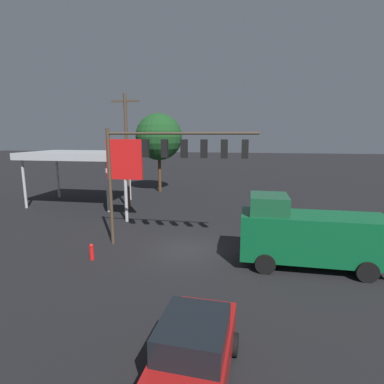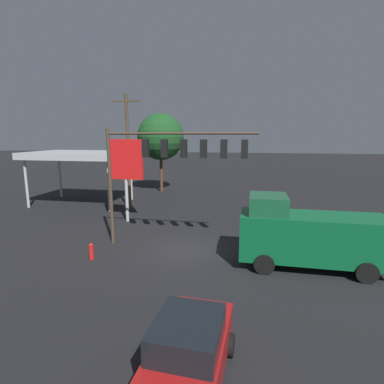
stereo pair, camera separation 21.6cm
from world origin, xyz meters
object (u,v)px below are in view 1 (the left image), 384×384
at_px(street_tree, 159,137).
at_px(price_sign, 125,163).
at_px(sedan_waiting, 193,355).
at_px(delivery_truck, 308,234).
at_px(traffic_signal_assembly, 173,156).
at_px(utility_pole, 127,150).
at_px(fire_hydrant, 92,252).

bearing_deg(street_tree, price_sign, 94.22).
bearing_deg(sedan_waiting, delivery_truck, 155.46).
distance_m(traffic_signal_assembly, utility_pole, 10.06).
bearing_deg(street_tree, sedan_waiting, 107.60).
bearing_deg(delivery_truck, price_sign, -26.29).
xyz_separation_m(street_tree, fire_hydrant, (-1.84, 19.53, -5.83)).
height_order(sedan_waiting, street_tree, street_tree).
bearing_deg(fire_hydrant, sedan_waiting, 132.93).
bearing_deg(price_sign, fire_hydrant, 97.42).
distance_m(traffic_signal_assembly, street_tree, 17.98).
xyz_separation_m(utility_pole, sedan_waiting, (-8.73, 17.72, -4.25)).
relative_size(price_sign, street_tree, 0.69).
distance_m(traffic_signal_assembly, fire_hydrant, 6.69).
distance_m(utility_pole, price_sign, 3.76).
height_order(price_sign, delivery_truck, price_sign).
xyz_separation_m(utility_pole, street_tree, (-0.28, -8.92, 1.07)).
relative_size(traffic_signal_assembly, delivery_truck, 1.25).
xyz_separation_m(traffic_signal_assembly, price_sign, (4.75, -4.62, -0.87)).
bearing_deg(fire_hydrant, price_sign, -82.58).
xyz_separation_m(utility_pole, fire_hydrant, (-2.12, 10.61, -4.76)).
distance_m(street_tree, fire_hydrant, 20.47).
distance_m(utility_pole, fire_hydrant, 11.83).
bearing_deg(street_tree, fire_hydrant, 95.39).
bearing_deg(delivery_truck, utility_pole, -35.35).
bearing_deg(street_tree, utility_pole, 88.20).
bearing_deg(price_sign, sedan_waiting, 117.91).
bearing_deg(fire_hydrant, traffic_signal_assembly, -146.80).
bearing_deg(utility_pole, street_tree, -91.80).
xyz_separation_m(utility_pole, delivery_truck, (-13.04, 9.60, -3.51)).
distance_m(price_sign, fire_hydrant, 8.23).
xyz_separation_m(sedan_waiting, fire_hydrant, (6.61, -7.10, -0.51)).
height_order(delivery_truck, sedan_waiting, delivery_truck).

